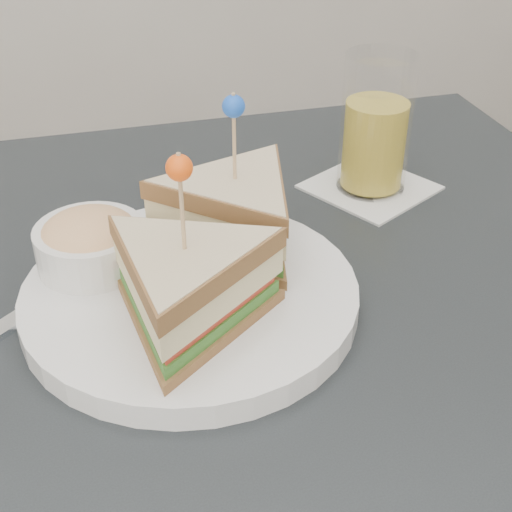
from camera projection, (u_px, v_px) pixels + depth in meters
name	position (u px, v px, depth m)	size (l,w,h in m)	color
table	(248.00, 387.00, 0.61)	(0.80, 0.80, 0.75)	black
plate_meal	(196.00, 258.00, 0.56)	(0.31, 0.31, 0.16)	white
cutlery_knife	(34.00, 309.00, 0.57)	(0.18, 0.15, 0.01)	silver
drink_set	(375.00, 132.00, 0.71)	(0.15, 0.15, 0.14)	silver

